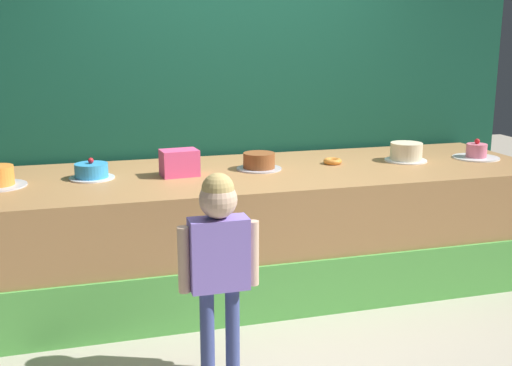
% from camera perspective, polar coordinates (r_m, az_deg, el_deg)
% --- Properties ---
extents(ground_plane, '(12.00, 12.00, 0.00)m').
position_cam_1_polar(ground_plane, '(4.02, 2.96, -12.10)').
color(ground_plane, '#BCB29E').
extents(stage_platform, '(3.95, 1.26, 0.82)m').
position_cam_1_polar(stage_platform, '(4.42, 0.44, -4.06)').
color(stage_platform, '#B27F4C').
rests_on(stage_platform, ground_plane).
extents(curtain_backdrop, '(4.66, 0.08, 2.79)m').
position_cam_1_polar(curtain_backdrop, '(4.93, -1.96, 9.46)').
color(curtain_backdrop, '#144C38').
rests_on(curtain_backdrop, ground_plane).
extents(child_figure, '(0.41, 0.19, 1.07)m').
position_cam_1_polar(child_figure, '(3.16, -3.37, -5.82)').
color(child_figure, '#3F4C8C').
rests_on(child_figure, ground_plane).
extents(pink_box, '(0.25, 0.19, 0.17)m').
position_cam_1_polar(pink_box, '(4.17, -6.92, 1.82)').
color(pink_box, '#F44F8A').
rests_on(pink_box, stage_platform).
extents(donut, '(0.13, 0.13, 0.04)m').
position_cam_1_polar(donut, '(4.57, 6.92, 1.96)').
color(donut, orange).
rests_on(donut, stage_platform).
extents(cake_left, '(0.29, 0.29, 0.14)m').
position_cam_1_polar(cake_left, '(4.20, -14.60, 1.01)').
color(cake_left, silver).
rests_on(cake_left, stage_platform).
extents(cake_center, '(0.31, 0.31, 0.11)m').
position_cam_1_polar(cake_center, '(4.35, 0.28, 1.93)').
color(cake_center, silver).
rests_on(cake_center, stage_platform).
extents(cake_right, '(0.31, 0.31, 0.14)m').
position_cam_1_polar(cake_right, '(4.76, 13.37, 2.71)').
color(cake_right, white).
rests_on(cake_right, stage_platform).
extents(cake_far_right, '(0.34, 0.34, 0.15)m').
position_cam_1_polar(cake_far_right, '(5.02, 19.23, 2.60)').
color(cake_far_right, white).
rests_on(cake_far_right, stage_platform).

